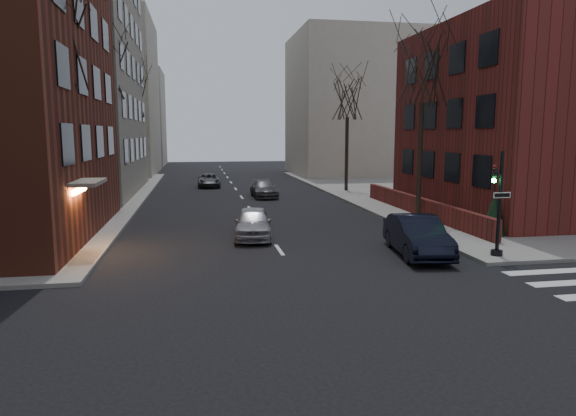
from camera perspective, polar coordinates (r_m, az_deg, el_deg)
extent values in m
plane|color=black|center=(10.37, 10.25, -19.47)|extent=(160.00, 160.00, 0.00)
cube|color=gray|center=(45.66, -29.02, 18.93)|extent=(18.00, 18.00, 28.00)
cube|color=maroon|center=(33.95, 25.89, 8.66)|extent=(12.00, 14.00, 11.00)
cube|color=maroon|center=(30.60, 14.32, 0.24)|extent=(0.35, 16.00, 1.00)
cube|color=#B3AA97|center=(64.78, -20.92, 11.49)|extent=(14.00, 16.00, 18.00)
cube|color=#B3AA97|center=(61.45, 7.39, 11.23)|extent=(14.00, 14.00, 16.00)
cube|color=#B3AA97|center=(81.19, -17.20, 9.50)|extent=(10.00, 12.00, 14.00)
cylinder|color=black|center=(21.06, 22.44, 0.43)|extent=(0.14, 0.14, 4.00)
cylinder|color=black|center=(21.38, 22.16, -4.62)|extent=(0.44, 0.44, 0.20)
imported|color=black|center=(20.83, 21.99, 2.73)|extent=(0.16, 0.20, 1.00)
sphere|color=#19FF4C|center=(20.75, 21.91, 2.85)|extent=(0.18, 0.18, 0.18)
cube|color=white|center=(20.92, 22.67, 1.33)|extent=(0.70, 0.03, 0.22)
cylinder|color=#2D231C|center=(23.27, -23.83, 4.32)|extent=(0.28, 0.28, 6.65)
cylinder|color=#2D231C|center=(35.03, -19.24, 5.96)|extent=(0.28, 0.28, 7.00)
cylinder|color=#2D231C|center=(48.91, -16.65, 6.20)|extent=(0.28, 0.28, 6.30)
cylinder|color=#2D231C|center=(29.23, 14.42, 5.10)|extent=(0.28, 0.28, 6.30)
cylinder|color=#2D231C|center=(42.37, 6.54, 5.99)|extent=(0.28, 0.28, 5.95)
cylinder|color=black|center=(31.01, -19.25, 4.79)|extent=(0.12, 0.12, 6.00)
sphere|color=#FFA54C|center=(31.00, -19.53, 10.51)|extent=(0.36, 0.36, 0.36)
cylinder|color=black|center=(50.84, -15.72, 6.14)|extent=(0.12, 0.12, 6.00)
sphere|color=#FFA54C|center=(50.83, -15.86, 9.63)|extent=(0.36, 0.36, 0.36)
imported|color=black|center=(20.98, 14.16, -3.00)|extent=(2.24, 4.93, 1.57)
imported|color=#A4A3A9|center=(23.72, -3.91, -1.66)|extent=(2.15, 4.33, 1.42)
imported|color=#414146|center=(38.90, -2.68, 2.14)|extent=(1.84, 4.38, 1.26)
imported|color=#3A3A3F|center=(46.83, -8.77, 3.05)|extent=(2.02, 4.29, 1.18)
cube|color=white|center=(26.91, 18.92, -1.23)|extent=(0.46, 0.57, 0.82)
cone|color=#16331D|center=(25.51, 21.92, -0.61)|extent=(1.48, 1.48, 1.94)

